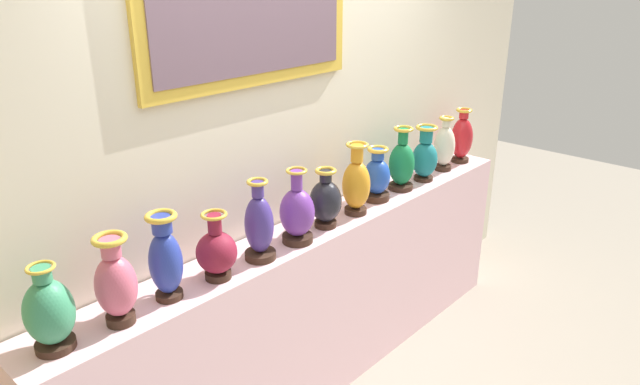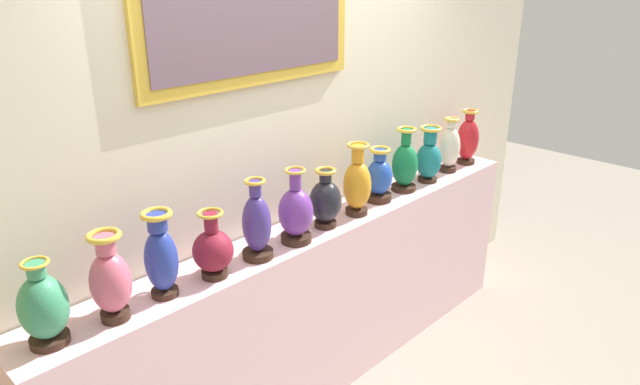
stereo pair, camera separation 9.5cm
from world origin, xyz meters
name	(u,v)px [view 2 (the right image)]	position (x,y,z in m)	size (l,w,h in m)	color
ground_plane	(320,378)	(0.00, 0.00, 0.00)	(10.99, 10.99, 0.00)	gray
display_shelf	(320,305)	(0.00, 0.00, 0.52)	(3.32, 0.34, 1.04)	beige
back_wall	(289,143)	(-0.01, 0.23, 1.45)	(4.99, 0.14, 2.88)	beige
vase_jade	(44,308)	(-1.48, -0.02, 1.19)	(0.18, 0.18, 0.35)	#382319
vase_rose	(110,280)	(-1.22, -0.04, 1.22)	(0.16, 0.16, 0.38)	#382319
vase_cobalt	(161,257)	(-0.99, -0.03, 1.22)	(0.14, 0.14, 0.39)	#382319
vase_burgundy	(213,250)	(-0.74, -0.05, 1.17)	(0.18, 0.18, 0.32)	#382319
vase_indigo	(257,225)	(-0.49, -0.05, 1.21)	(0.15, 0.15, 0.40)	#382319
vase_violet	(296,213)	(-0.24, -0.06, 1.20)	(0.18, 0.18, 0.39)	#382319
vase_onyx	(325,201)	(0.00, -0.04, 1.19)	(0.17, 0.17, 0.33)	#382319
vase_amber	(357,184)	(0.25, -0.05, 1.22)	(0.16, 0.16, 0.42)	#382319
vase_sapphire	(379,178)	(0.49, -0.01, 1.18)	(0.16, 0.16, 0.33)	#382319
vase_emerald	(405,165)	(0.74, -0.02, 1.21)	(0.16, 0.16, 0.40)	#382319
vase_teal	(429,158)	(0.97, -0.03, 1.20)	(0.17, 0.17, 0.37)	#382319
vase_ivory	(450,147)	(1.24, -0.02, 1.21)	(0.14, 0.14, 0.37)	#382319
vase_crimson	(468,139)	(1.47, -0.02, 1.22)	(0.15, 0.15, 0.39)	#382319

